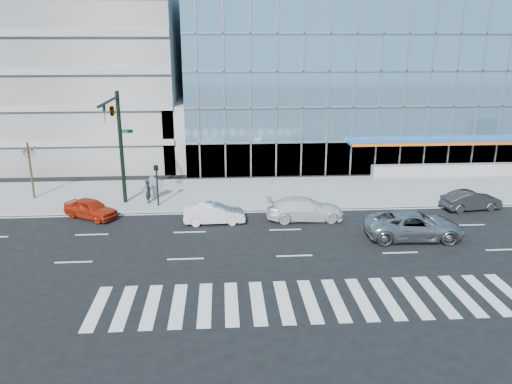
% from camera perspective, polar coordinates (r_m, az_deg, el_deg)
% --- Properties ---
extents(ground, '(160.00, 160.00, 0.00)m').
position_cam_1_polar(ground, '(31.60, 3.36, -4.32)').
color(ground, black).
rests_on(ground, ground).
extents(sidewalk, '(120.00, 8.00, 0.15)m').
position_cam_1_polar(sidewalk, '(39.09, 1.89, 0.01)').
color(sidewalk, gray).
rests_on(sidewalk, ground).
extents(theatre_building, '(42.00, 26.00, 15.00)m').
position_cam_1_polar(theatre_building, '(58.17, 14.28, 12.52)').
color(theatre_building, '#75A2C3').
rests_on(theatre_building, ground).
extents(parking_garage, '(24.00, 24.00, 20.00)m').
position_cam_1_polar(parking_garage, '(57.53, -20.94, 14.41)').
color(parking_garage, gray).
rests_on(parking_garage, ground).
extents(ramp_block, '(6.00, 8.00, 6.00)m').
position_cam_1_polar(ramp_block, '(48.00, -6.49, 6.68)').
color(ramp_block, gray).
rests_on(ramp_block, ground).
extents(traffic_signal, '(1.14, 5.74, 8.00)m').
position_cam_1_polar(traffic_signal, '(34.91, -15.83, 7.60)').
color(traffic_signal, black).
rests_on(traffic_signal, sidewalk).
extents(ped_signal_post, '(0.30, 0.33, 3.00)m').
position_cam_1_polar(ped_signal_post, '(35.69, -11.27, 1.49)').
color(ped_signal_post, black).
rests_on(ped_signal_post, sidewalk).
extents(street_tree_near, '(1.10, 1.10, 4.23)m').
position_cam_1_polar(street_tree_near, '(40.06, -24.60, 4.36)').
color(street_tree_near, '#332319').
rests_on(street_tree_near, sidewalk).
extents(silver_suv, '(6.03, 3.01, 1.64)m').
position_cam_1_polar(silver_suv, '(31.42, 17.62, -3.65)').
color(silver_suv, '#A2A2A6').
rests_on(silver_suv, ground).
extents(white_suv, '(5.13, 2.15, 1.48)m').
position_cam_1_polar(white_suv, '(33.24, 5.61, -1.93)').
color(white_suv, silver).
rests_on(white_suv, ground).
extents(white_sedan, '(4.01, 1.52, 1.31)m').
position_cam_1_polar(white_sedan, '(32.58, -4.79, -2.47)').
color(white_sedan, silver).
rests_on(white_sedan, ground).
extents(dark_sedan, '(4.27, 1.97, 1.35)m').
position_cam_1_polar(dark_sedan, '(38.16, 23.37, -0.89)').
color(dark_sedan, black).
rests_on(dark_sedan, ground).
extents(red_sedan, '(4.13, 3.39, 1.33)m').
position_cam_1_polar(red_sedan, '(35.18, -18.37, -1.80)').
color(red_sedan, '#AE230D').
rests_on(red_sedan, ground).
extents(pedestrian, '(0.46, 0.66, 1.71)m').
position_cam_1_polar(pedestrian, '(36.81, -12.19, 0.07)').
color(pedestrian, black).
rests_on(pedestrian, sidewalk).
extents(tilted_panel, '(1.66, 0.87, 1.82)m').
position_cam_1_polar(tilted_panel, '(37.63, -11.65, 0.56)').
color(tilted_panel, '#979797').
rests_on(tilted_panel, sidewalk).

